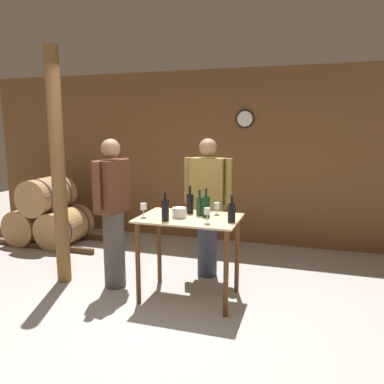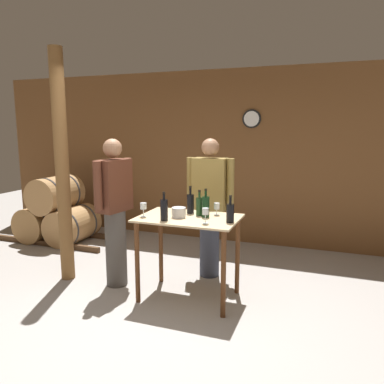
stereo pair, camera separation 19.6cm
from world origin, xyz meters
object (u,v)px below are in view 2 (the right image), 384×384
object	(u,v)px
wine_bottle_left	(190,203)
person_visitor_with_scarf	(115,210)
wine_bottle_far_left	(164,209)
person_host	(210,205)
wine_glass_near_left	(143,207)
wooden_post	(62,168)
wine_bottle_far_right	(230,212)
wine_glass_near_right	(217,207)
wine_bottle_center	(199,206)
wine_bottle_right	(206,206)
wine_glass_near_center	(205,212)
ice_bucket	(179,212)

from	to	relation	value
wine_bottle_left	person_visitor_with_scarf	size ratio (longest dim) A/B	0.18
wine_bottle_far_left	person_host	size ratio (longest dim) A/B	0.17
wine_glass_near_left	wooden_post	bearing A→B (deg)	173.24
wine_bottle_far_right	person_visitor_with_scarf	size ratio (longest dim) A/B	0.16
wooden_post	wine_glass_near_right	xyz separation A→B (m)	(1.82, 0.21, -0.37)
wine_glass_near_right	wine_bottle_far_right	bearing A→B (deg)	-50.41
wine_bottle_center	wine_bottle_right	world-z (taller)	wine_bottle_right
wine_bottle_far_left	wine_glass_near_right	distance (m)	0.60
wine_bottle_far_left	wine_glass_near_left	bearing A→B (deg)	164.50
wooden_post	person_host	size ratio (longest dim) A/B	1.60
wine_bottle_far_right	wine_bottle_left	bearing A→B (deg)	154.53
wine_bottle_right	wine_glass_near_left	distance (m)	0.65
wine_bottle_far_left	person_visitor_with_scarf	size ratio (longest dim) A/B	0.17
wine_glass_near_left	wine_glass_near_center	distance (m)	0.70
wine_bottle_right	wine_bottle_far_right	xyz separation A→B (m)	(0.30, -0.13, -0.02)
wine_bottle_left	wine_glass_near_left	distance (m)	0.52
wine_bottle_far_left	wine_bottle_center	bearing A→B (deg)	52.21
wine_bottle_left	person_host	bearing A→B (deg)	82.26
wine_bottle_far_right	wine_glass_near_right	bearing A→B (deg)	129.59
wine_bottle_far_left	ice_bucket	xyz separation A→B (m)	(0.09, 0.17, -0.06)
wine_bottle_right	wine_glass_near_left	xyz separation A→B (m)	(-0.61, -0.21, -0.01)
wine_bottle_center	ice_bucket	bearing A→B (deg)	-137.40
wine_bottle_far_right	wine_bottle_far_left	bearing A→B (deg)	-166.11
wine_bottle_far_right	wine_glass_near_right	distance (m)	0.34
wine_bottle_far_right	wine_glass_near_center	xyz separation A→B (m)	(-0.21, -0.13, 0.01)
wooden_post	wine_bottle_far_right	world-z (taller)	wooden_post
person_visitor_with_scarf	wine_bottle_left	bearing A→B (deg)	9.90
wine_bottle_left	person_visitor_with_scarf	bearing A→B (deg)	-170.10
wine_glass_near_right	wooden_post	bearing A→B (deg)	-173.44
person_host	wine_bottle_far_left	bearing A→B (deg)	-102.59
wine_bottle_left	wine_bottle_right	distance (m)	0.24
wooden_post	wine_glass_near_center	size ratio (longest dim) A/B	17.46
wine_glass_near_left	wine_glass_near_center	xyz separation A→B (m)	(0.70, -0.05, 0.01)
wine_bottle_center	wine_glass_near_left	xyz separation A→B (m)	(-0.53, -0.26, 0.00)
wooden_post	wine_glass_near_right	distance (m)	1.86
wine_bottle_left	wine_glass_near_left	bearing A→B (deg)	-141.21
person_visitor_with_scarf	wine_bottle_far_right	bearing A→B (deg)	-3.82
ice_bucket	wine_bottle_left	bearing A→B (deg)	78.43
wine_bottle_left	wooden_post	bearing A→B (deg)	-172.81
wine_bottle_center	wine_bottle_far_left	bearing A→B (deg)	-127.79
wine_bottle_right	ice_bucket	size ratio (longest dim) A/B	2.04
wooden_post	wine_glass_near_center	world-z (taller)	wooden_post
wine_bottle_left	wine_bottle_right	bearing A→B (deg)	-27.52
wooden_post	person_host	xyz separation A→B (m)	(1.59, 0.68, -0.46)
wine_bottle_right	person_visitor_with_scarf	distance (m)	1.08
wine_bottle_far_left	person_host	bearing A→B (deg)	77.41
wine_glass_near_right	person_host	size ratio (longest dim) A/B	0.08
wine_glass_near_left	wine_bottle_far_left	bearing A→B (deg)	-15.50
wine_bottle_far_right	wine_glass_near_center	world-z (taller)	wine_bottle_far_right
person_host	wine_bottle_center	bearing A→B (deg)	-83.96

